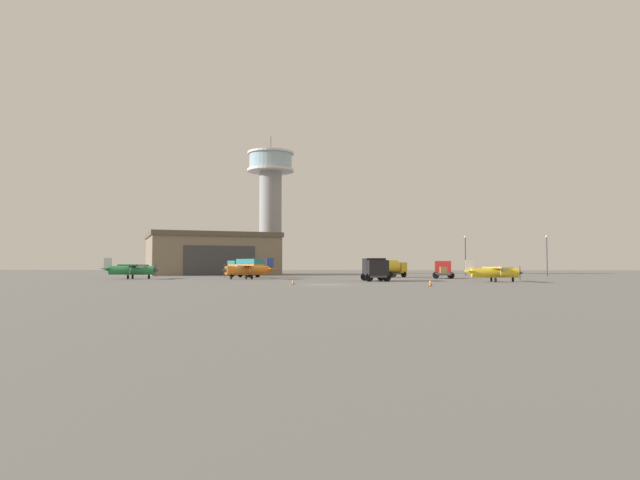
# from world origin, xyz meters

# --- Properties ---
(ground_plane) EXTENTS (400.00, 400.00, 0.00)m
(ground_plane) POSITION_xyz_m (0.00, 0.00, 0.00)
(ground_plane) COLOR slate
(control_tower) EXTENTS (11.52, 11.52, 34.16)m
(control_tower) POSITION_xyz_m (-19.69, 77.98, 19.04)
(control_tower) COLOR gray
(control_tower) RESTS_ON ground_plane
(hangar) EXTENTS (33.76, 31.44, 9.00)m
(hangar) POSITION_xyz_m (-30.14, 62.41, 4.52)
(hangar) COLOR #7A6B56
(hangar) RESTS_ON ground_plane
(airplane_yellow) EXTENTS (7.03, 8.94, 2.64)m
(airplane_yellow) POSITION_xyz_m (19.51, 11.52, 1.23)
(airplane_yellow) COLOR gold
(airplane_yellow) RESTS_ON ground_plane
(airplane_orange) EXTENTS (8.04, 9.66, 3.13)m
(airplane_orange) POSITION_xyz_m (-13.16, 23.05, 1.46)
(airplane_orange) COLOR orange
(airplane_orange) RESTS_ON ground_plane
(airplane_green) EXTENTS (8.30, 10.59, 3.11)m
(airplane_green) POSITION_xyz_m (-30.48, 22.11, 1.45)
(airplane_green) COLOR #287A42
(airplane_green) RESTS_ON ground_plane
(truck_box_black) EXTENTS (3.79, 7.23, 2.90)m
(truck_box_black) POSITION_xyz_m (5.22, 14.06, 1.65)
(truck_box_black) COLOR #38383D
(truck_box_black) RESTS_ON ground_plane
(truck_box_teal) EXTENTS (6.44, 5.08, 3.10)m
(truck_box_teal) POSITION_xyz_m (-16.23, 35.21, 1.74)
(truck_box_teal) COLOR #38383D
(truck_box_teal) RESTS_ON ground_plane
(truck_flatbed_red) EXTENTS (3.73, 6.74, 2.70)m
(truck_flatbed_red) POSITION_xyz_m (16.04, 31.07, 1.31)
(truck_flatbed_red) COLOR #38383D
(truck_flatbed_red) RESTS_ON ground_plane
(truck_fuel_tanker_yellow) EXTENTS (5.35, 5.79, 2.99)m
(truck_fuel_tanker_yellow) POSITION_xyz_m (8.25, 37.31, 1.65)
(truck_fuel_tanker_yellow) COLOR #38383D
(truck_fuel_tanker_yellow) RESTS_ON ground_plane
(light_post_north) EXTENTS (0.44, 0.44, 7.69)m
(light_post_north) POSITION_xyz_m (37.83, 50.25, 4.65)
(light_post_north) COLOR #38383D
(light_post_north) RESTS_ON ground_plane
(light_post_centre) EXTENTS (0.44, 0.44, 7.67)m
(light_post_centre) POSITION_xyz_m (22.66, 49.42, 4.64)
(light_post_centre) COLOR #38383D
(light_post_centre) RESTS_ON ground_plane
(traffic_cone_near_left) EXTENTS (0.36, 0.36, 0.57)m
(traffic_cone_near_left) POSITION_xyz_m (-3.44, 0.47, 0.28)
(traffic_cone_near_left) COLOR black
(traffic_cone_near_left) RESTS_ON ground_plane
(traffic_cone_near_right) EXTENTS (0.36, 0.36, 0.70)m
(traffic_cone_near_right) POSITION_xyz_m (10.26, -3.44, 0.35)
(traffic_cone_near_right) COLOR black
(traffic_cone_near_right) RESTS_ON ground_plane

